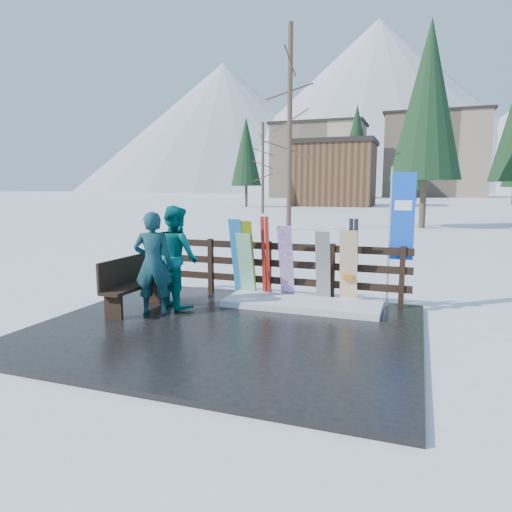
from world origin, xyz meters
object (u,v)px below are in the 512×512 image
at_px(snowboard_4, 323,268).
at_px(person_front, 153,264).
at_px(snowboard_0, 238,258).
at_px(person_back, 176,257).
at_px(snowboard_3, 286,263).
at_px(snowboard_5, 348,268).
at_px(bench, 130,282).
at_px(snowboard_1, 246,265).
at_px(rental_flag, 400,221).
at_px(snowboard_2, 248,259).

height_order(snowboard_4, person_front, person_front).
height_order(snowboard_0, person_back, person_back).
xyz_separation_m(snowboard_3, snowboard_4, (0.73, 0.00, -0.04)).
relative_size(snowboard_4, person_front, 0.79).
distance_m(snowboard_0, person_back, 1.38).
bearing_deg(snowboard_4, snowboard_3, -180.00).
distance_m(snowboard_0, snowboard_5, 2.23).
relative_size(snowboard_3, snowboard_4, 1.07).
relative_size(bench, snowboard_3, 0.97).
height_order(snowboard_1, snowboard_4, snowboard_4).
bearing_deg(bench, person_front, -10.64).
bearing_deg(snowboard_4, person_back, -156.16).
xyz_separation_m(snowboard_4, person_back, (-2.53, -1.12, 0.24)).
distance_m(bench, snowboard_1, 2.31).
relative_size(snowboard_1, snowboard_3, 0.89).
relative_size(snowboard_5, rental_flag, 0.56).
height_order(bench, snowboard_2, snowboard_2).
xyz_separation_m(snowboard_1, person_back, (-0.96, -1.12, 0.29)).
height_order(snowboard_3, person_back, person_back).
bearing_deg(snowboard_4, person_front, -146.77).
relative_size(snowboard_2, snowboard_3, 1.04).
bearing_deg(person_front, bench, -32.40).
relative_size(snowboard_0, snowboard_5, 1.13).
bearing_deg(bench, snowboard_5, 23.78).
distance_m(snowboard_1, snowboard_4, 1.57).
bearing_deg(person_front, snowboard_5, -172.77).
distance_m(rental_flag, person_back, 4.17).
xyz_separation_m(snowboard_3, person_back, (-1.80, -1.12, 0.20)).
bearing_deg(snowboard_1, snowboard_3, 0.00).
xyz_separation_m(bench, person_front, (0.56, -0.11, 0.39)).
bearing_deg(person_back, snowboard_4, -123.75).
bearing_deg(snowboard_0, snowboard_5, 0.00).
height_order(bench, snowboard_5, snowboard_5).
bearing_deg(snowboard_4, snowboard_1, -180.00).
distance_m(bench, rental_flag, 5.05).
bearing_deg(rental_flag, bench, -157.40).
bearing_deg(snowboard_4, rental_flag, 11.33).
height_order(snowboard_1, person_front, person_front).
bearing_deg(snowboard_0, person_front, -117.43).
xyz_separation_m(snowboard_2, snowboard_3, (0.80, 0.00, -0.04)).
xyz_separation_m(bench, rental_flag, (4.55, 1.89, 1.09)).
xyz_separation_m(snowboard_3, person_front, (-1.91, -1.73, 0.16)).
distance_m(snowboard_4, rental_flag, 1.64).
xyz_separation_m(snowboard_4, snowboard_5, (0.48, 0.00, 0.02)).
distance_m(bench, person_back, 0.95).
relative_size(bench, snowboard_1, 1.10).
relative_size(snowboard_1, snowboard_5, 0.93).
relative_size(rental_flag, person_back, 1.37).
relative_size(snowboard_4, rental_flag, 0.55).
relative_size(snowboard_0, snowboard_1, 1.21).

